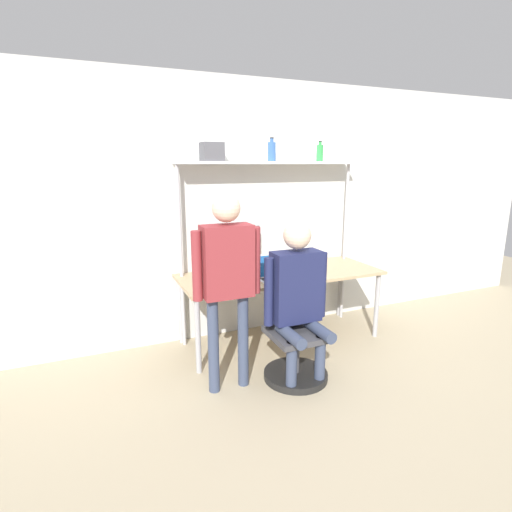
{
  "coord_description": "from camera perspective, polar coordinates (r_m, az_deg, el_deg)",
  "views": [
    {
      "loc": [
        -1.8,
        -3.14,
        1.85
      ],
      "look_at": [
        -0.53,
        -0.15,
        1.09
      ],
      "focal_mm": 28.0,
      "sensor_mm": 36.0,
      "label": 1
    }
  ],
  "objects": [
    {
      "name": "ground_plane",
      "position": [
        4.07,
        6.17,
        -14.0
      ],
      "size": [
        12.0,
        12.0,
        0.0
      ],
      "primitive_type": "plane",
      "color": "tan"
    },
    {
      "name": "desk",
      "position": [
        4.16,
        3.57,
        -3.23
      ],
      "size": [
        2.09,
        0.8,
        0.74
      ],
      "color": "tan",
      "rests_on": "ground_plane"
    },
    {
      "name": "cell_phone",
      "position": [
        4.04,
        6.46,
        -2.82
      ],
      "size": [
        0.07,
        0.15,
        0.01
      ],
      "color": "black",
      "rests_on": "desk"
    },
    {
      "name": "laptop",
      "position": [
        3.94,
        2.38,
        -2.24
      ],
      "size": [
        0.33,
        0.24,
        0.23
      ],
      "color": "#BCBCC1",
      "rests_on": "desk"
    },
    {
      "name": "shelf_unit",
      "position": [
        4.25,
        2.06,
        9.49
      ],
      "size": [
        1.99,
        0.23,
        1.87
      ],
      "color": "white",
      "rests_on": "ground_plane"
    },
    {
      "name": "person_standing",
      "position": [
        3.15,
        -4.14,
        -1.87
      ],
      "size": [
        0.56,
        0.22,
        1.63
      ],
      "color": "#38425B",
      "rests_on": "ground_plane"
    },
    {
      "name": "wall_back",
      "position": [
        4.41,
        1.18,
        6.62
      ],
      "size": [
        8.0,
        0.06,
        2.7
      ],
      "color": "silver",
      "rests_on": "ground_plane"
    },
    {
      "name": "storage_box",
      "position": [
        4.01,
        -6.33,
        14.58
      ],
      "size": [
        0.2,
        0.2,
        0.18
      ],
      "color": "#4C4C51",
      "rests_on": "shelf_unit"
    },
    {
      "name": "office_chair",
      "position": [
        3.6,
        5.44,
        -12.94
      ],
      "size": [
        0.56,
        0.56,
        0.89
      ],
      "color": "black",
      "rests_on": "ground_plane"
    },
    {
      "name": "monitor",
      "position": [
        4.15,
        -2.93,
        1.19
      ],
      "size": [
        0.54,
        0.22,
        0.47
      ],
      "color": "#333338",
      "rests_on": "desk"
    },
    {
      "name": "person_seated",
      "position": [
        3.36,
        5.99,
        -4.83
      ],
      "size": [
        0.59,
        0.48,
        1.39
      ],
      "color": "#38425B",
      "rests_on": "ground_plane"
    },
    {
      "name": "bottle_blue",
      "position": [
        4.24,
        2.25,
        14.73
      ],
      "size": [
        0.08,
        0.08,
        0.24
      ],
      "color": "#335999",
      "rests_on": "shelf_unit"
    },
    {
      "name": "bottle_green",
      "position": [
        4.52,
        9.11,
        14.36
      ],
      "size": [
        0.07,
        0.07,
        0.22
      ],
      "color": "#2D8C3F",
      "rests_on": "shelf_unit"
    }
  ]
}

